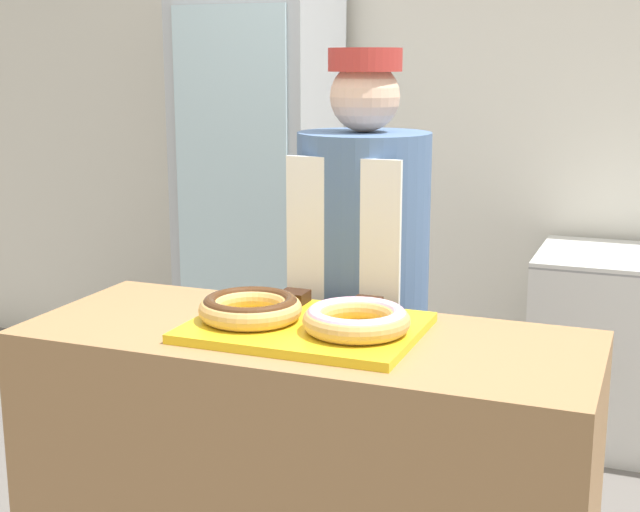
{
  "coord_description": "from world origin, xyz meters",
  "views": [
    {
      "loc": [
        0.83,
        -2.03,
        1.59
      ],
      "look_at": [
        0.0,
        0.1,
        1.09
      ],
      "focal_mm": 50.0,
      "sensor_mm": 36.0,
      "label": 1
    }
  ],
  "objects_px": {
    "brownie_back_left": "(294,297)",
    "beverage_fridge": "(259,190)",
    "brownie_back_right": "(366,304)",
    "serving_tray": "(306,328)",
    "donut_light_glaze": "(356,319)",
    "baker_person": "(362,301)",
    "donut_chocolate_glaze": "(250,307)"
  },
  "relations": [
    {
      "from": "donut_chocolate_glaze",
      "to": "brownie_back_left",
      "type": "height_order",
      "value": "donut_chocolate_glaze"
    },
    {
      "from": "donut_chocolate_glaze",
      "to": "donut_light_glaze",
      "type": "height_order",
      "value": "same"
    },
    {
      "from": "brownie_back_left",
      "to": "baker_person",
      "type": "relative_size",
      "value": 0.05
    },
    {
      "from": "beverage_fridge",
      "to": "brownie_back_right",
      "type": "bearing_deg",
      "value": -56.12
    },
    {
      "from": "brownie_back_left",
      "to": "baker_person",
      "type": "distance_m",
      "value": 0.4
    },
    {
      "from": "baker_person",
      "to": "beverage_fridge",
      "type": "distance_m",
      "value": 1.52
    },
    {
      "from": "brownie_back_left",
      "to": "beverage_fridge",
      "type": "height_order",
      "value": "beverage_fridge"
    },
    {
      "from": "donut_light_glaze",
      "to": "baker_person",
      "type": "xyz_separation_m",
      "value": [
        -0.18,
        0.57,
        -0.12
      ]
    },
    {
      "from": "donut_chocolate_glaze",
      "to": "brownie_back_right",
      "type": "distance_m",
      "value": 0.32
    },
    {
      "from": "serving_tray",
      "to": "brownie_back_left",
      "type": "height_order",
      "value": "brownie_back_left"
    },
    {
      "from": "baker_person",
      "to": "beverage_fridge",
      "type": "xyz_separation_m",
      "value": [
        -0.92,
        1.2,
        0.15
      ]
    },
    {
      "from": "serving_tray",
      "to": "baker_person",
      "type": "relative_size",
      "value": 0.36
    },
    {
      "from": "serving_tray",
      "to": "donut_light_glaze",
      "type": "height_order",
      "value": "donut_light_glaze"
    },
    {
      "from": "serving_tray",
      "to": "donut_chocolate_glaze",
      "type": "height_order",
      "value": "donut_chocolate_glaze"
    },
    {
      "from": "brownie_back_left",
      "to": "brownie_back_right",
      "type": "distance_m",
      "value": 0.21
    },
    {
      "from": "serving_tray",
      "to": "brownie_back_right",
      "type": "distance_m",
      "value": 0.21
    },
    {
      "from": "baker_person",
      "to": "beverage_fridge",
      "type": "relative_size",
      "value": 0.82
    },
    {
      "from": "brownie_back_left",
      "to": "donut_light_glaze",
      "type": "bearing_deg",
      "value": -38.21
    },
    {
      "from": "donut_chocolate_glaze",
      "to": "donut_light_glaze",
      "type": "xyz_separation_m",
      "value": [
        0.29,
        0.0,
        0.0
      ]
    },
    {
      "from": "serving_tray",
      "to": "donut_light_glaze",
      "type": "xyz_separation_m",
      "value": [
        0.15,
        -0.02,
        0.05
      ]
    },
    {
      "from": "brownie_back_right",
      "to": "serving_tray",
      "type": "bearing_deg",
      "value": -121.37
    },
    {
      "from": "donut_chocolate_glaze",
      "to": "brownie_back_left",
      "type": "distance_m",
      "value": 0.2
    },
    {
      "from": "brownie_back_left",
      "to": "brownie_back_right",
      "type": "height_order",
      "value": "same"
    },
    {
      "from": "donut_light_glaze",
      "to": "beverage_fridge",
      "type": "xyz_separation_m",
      "value": [
        -1.1,
        1.78,
        0.03
      ]
    },
    {
      "from": "serving_tray",
      "to": "beverage_fridge",
      "type": "xyz_separation_m",
      "value": [
        -0.95,
        1.75,
        0.07
      ]
    },
    {
      "from": "donut_light_glaze",
      "to": "brownie_back_left",
      "type": "bearing_deg",
      "value": 141.79
    },
    {
      "from": "serving_tray",
      "to": "beverage_fridge",
      "type": "height_order",
      "value": "beverage_fridge"
    },
    {
      "from": "donut_light_glaze",
      "to": "baker_person",
      "type": "distance_m",
      "value": 0.61
    },
    {
      "from": "donut_light_glaze",
      "to": "beverage_fridge",
      "type": "distance_m",
      "value": 2.09
    },
    {
      "from": "serving_tray",
      "to": "brownie_back_right",
      "type": "xyz_separation_m",
      "value": [
        0.11,
        0.17,
        0.03
      ]
    },
    {
      "from": "brownie_back_right",
      "to": "brownie_back_left",
      "type": "bearing_deg",
      "value": 180.0
    },
    {
      "from": "donut_light_glaze",
      "to": "brownie_back_right",
      "type": "distance_m",
      "value": 0.2
    }
  ]
}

